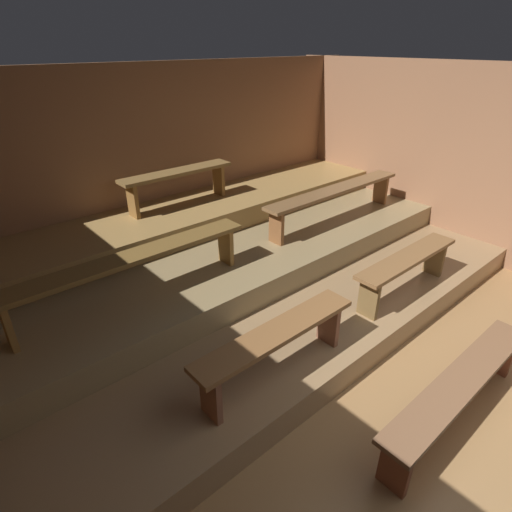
{
  "coord_description": "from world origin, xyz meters",
  "views": [
    {
      "loc": [
        -2.79,
        -0.3,
        2.75
      ],
      "look_at": [
        -0.11,
        2.77,
        0.62
      ],
      "focal_mm": 28.96,
      "sensor_mm": 36.0,
      "label": 1
    }
  ],
  "objects_px": {
    "bench_middle_right": "(335,194)",
    "bench_lower_right": "(407,264)",
    "bench_middle_left": "(132,263)",
    "bench_lower_left": "(277,340)",
    "bench_upper_center": "(178,178)",
    "bench_floor_center": "(460,386)"
  },
  "relations": [
    {
      "from": "bench_middle_right",
      "to": "bench_lower_right",
      "type": "bearing_deg",
      "value": -109.59
    },
    {
      "from": "bench_middle_left",
      "to": "bench_lower_left",
      "type": "bearing_deg",
      "value": -70.41
    },
    {
      "from": "bench_lower_right",
      "to": "bench_middle_left",
      "type": "relative_size",
      "value": 0.64
    },
    {
      "from": "bench_middle_left",
      "to": "bench_lower_right",
      "type": "bearing_deg",
      "value": -30.31
    },
    {
      "from": "bench_upper_center",
      "to": "bench_middle_right",
      "type": "bearing_deg",
      "value": -37.27
    },
    {
      "from": "bench_lower_right",
      "to": "bench_middle_left",
      "type": "distance_m",
      "value": 2.82
    },
    {
      "from": "bench_lower_left",
      "to": "bench_floor_center",
      "type": "bearing_deg",
      "value": -50.06
    },
    {
      "from": "bench_lower_right",
      "to": "bench_middle_left",
      "type": "bearing_deg",
      "value": 149.69
    },
    {
      "from": "bench_middle_right",
      "to": "bench_upper_center",
      "type": "height_order",
      "value": "bench_upper_center"
    },
    {
      "from": "bench_floor_center",
      "to": "bench_middle_left",
      "type": "distance_m",
      "value": 2.95
    },
    {
      "from": "bench_lower_left",
      "to": "bench_middle_right",
      "type": "distance_m",
      "value": 2.82
    },
    {
      "from": "bench_floor_center",
      "to": "bench_lower_left",
      "type": "height_order",
      "value": "bench_lower_left"
    },
    {
      "from": "bench_middle_left",
      "to": "bench_floor_center",
      "type": "bearing_deg",
      "value": -60.45
    },
    {
      "from": "bench_middle_right",
      "to": "bench_upper_center",
      "type": "relative_size",
      "value": 1.58
    },
    {
      "from": "bench_lower_left",
      "to": "bench_middle_left",
      "type": "bearing_deg",
      "value": 109.59
    },
    {
      "from": "bench_middle_left",
      "to": "bench_middle_right",
      "type": "bearing_deg",
      "value": 0.0
    },
    {
      "from": "bench_floor_center",
      "to": "bench_middle_left",
      "type": "bearing_deg",
      "value": 119.55
    },
    {
      "from": "bench_middle_left",
      "to": "bench_upper_center",
      "type": "bearing_deg",
      "value": 44.25
    },
    {
      "from": "bench_lower_left",
      "to": "bench_middle_left",
      "type": "xyz_separation_m",
      "value": [
        -0.5,
        1.42,
        0.3
      ]
    },
    {
      "from": "bench_middle_left",
      "to": "bench_upper_center",
      "type": "relative_size",
      "value": 1.58
    },
    {
      "from": "bench_middle_left",
      "to": "bench_middle_right",
      "type": "distance_m",
      "value": 2.92
    },
    {
      "from": "bench_floor_center",
      "to": "bench_middle_right",
      "type": "relative_size",
      "value": 0.82
    }
  ]
}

